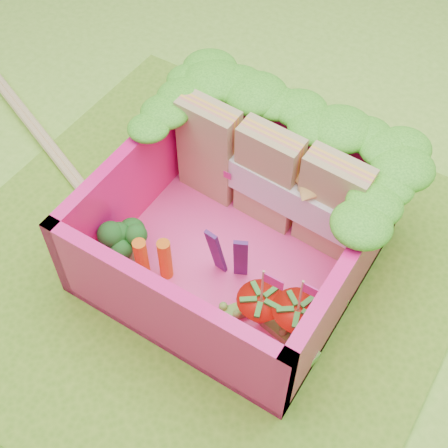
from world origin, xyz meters
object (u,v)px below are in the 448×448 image
object	(u,v)px
sandwich_stack	(269,177)
strawberry_right	(296,322)
broccoli	(121,238)
bento_box	(235,227)
strawberry_left	(260,312)
chopsticks	(61,161)

from	to	relation	value
sandwich_stack	strawberry_right	world-z (taller)	sandwich_stack
sandwich_stack	strawberry_right	xyz separation A→B (m)	(0.49, -0.59, -0.17)
broccoli	strawberry_right	distance (m)	0.98
sandwich_stack	strawberry_right	size ratio (longest dim) A/B	2.27
bento_box	strawberry_left	size ratio (longest dim) A/B	2.76
sandwich_stack	strawberry_left	distance (m)	0.73
strawberry_left	chopsticks	world-z (taller)	strawberry_left
bento_box	broccoli	bearing A→B (deg)	-144.46
sandwich_stack	broccoli	size ratio (longest dim) A/B	3.19
strawberry_right	sandwich_stack	bearing A→B (deg)	129.84
broccoli	strawberry_left	bearing A→B (deg)	2.50
strawberry_left	chopsticks	xyz separation A→B (m)	(-1.59, 0.34, -0.15)
bento_box	sandwich_stack	xyz separation A→B (m)	(0.01, 0.33, 0.07)
broccoli	chopsticks	distance (m)	0.89
broccoli	strawberry_right	xyz separation A→B (m)	(0.98, 0.07, -0.04)
bento_box	sandwich_stack	world-z (taller)	sandwich_stack
strawberry_left	strawberry_right	size ratio (longest dim) A/B	0.97
bento_box	chopsticks	bearing A→B (deg)	178.60
sandwich_stack	strawberry_left	world-z (taller)	sandwich_stack
bento_box	sandwich_stack	size ratio (longest dim) A/B	1.18
sandwich_stack	strawberry_right	bearing A→B (deg)	-50.16
strawberry_left	broccoli	bearing A→B (deg)	-177.50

